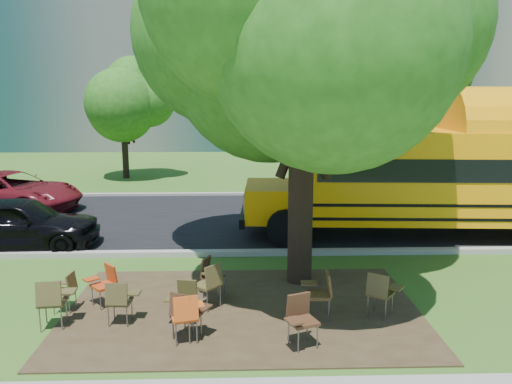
{
  "coord_description": "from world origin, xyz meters",
  "views": [
    {
      "loc": [
        0.97,
        -9.87,
        4.24
      ],
      "look_at": [
        1.39,
        3.66,
        1.61
      ],
      "focal_mm": 35.0,
      "sensor_mm": 36.0,
      "label": 1
    }
  ],
  "objects_px": {
    "chair_8": "(67,288)",
    "chair_10": "(211,273)",
    "chair_7": "(381,290)",
    "bg_car_red": "(11,192)",
    "school_bus": "(485,176)",
    "chair_1": "(120,298)",
    "main_tree": "(303,33)",
    "chair_11": "(210,281)",
    "chair_3": "(184,297)",
    "black_car": "(18,223)",
    "chair_2": "(186,313)",
    "chair_9": "(105,281)",
    "chair_4": "(186,311)",
    "chair_0": "(53,298)",
    "chair_5": "(300,316)",
    "chair_6": "(321,289)"
  },
  "relations": [
    {
      "from": "chair_8",
      "to": "chair_10",
      "type": "xyz_separation_m",
      "value": [
        2.81,
        0.6,
        0.04
      ]
    },
    {
      "from": "chair_7",
      "to": "bg_car_red",
      "type": "bearing_deg",
      "value": 176.04
    },
    {
      "from": "school_bus",
      "to": "chair_8",
      "type": "xyz_separation_m",
      "value": [
        -10.78,
        -5.1,
        -1.37
      ]
    },
    {
      "from": "chair_1",
      "to": "bg_car_red",
      "type": "bearing_deg",
      "value": 126.16
    },
    {
      "from": "main_tree",
      "to": "chair_11",
      "type": "relative_size",
      "value": 9.51
    },
    {
      "from": "main_tree",
      "to": "chair_3",
      "type": "xyz_separation_m",
      "value": [
        -2.41,
        -2.04,
        -5.01
      ]
    },
    {
      "from": "chair_3",
      "to": "black_car",
      "type": "height_order",
      "value": "black_car"
    },
    {
      "from": "chair_2",
      "to": "black_car",
      "type": "xyz_separation_m",
      "value": [
        -5.27,
        5.62,
        0.18
      ]
    },
    {
      "from": "chair_2",
      "to": "chair_10",
      "type": "relative_size",
      "value": 1.04
    },
    {
      "from": "chair_2",
      "to": "chair_9",
      "type": "relative_size",
      "value": 1.05
    },
    {
      "from": "school_bus",
      "to": "chair_7",
      "type": "height_order",
      "value": "school_bus"
    },
    {
      "from": "chair_1",
      "to": "chair_2",
      "type": "bearing_deg",
      "value": -25.56
    },
    {
      "from": "chair_2",
      "to": "chair_9",
      "type": "height_order",
      "value": "chair_2"
    },
    {
      "from": "chair_2",
      "to": "bg_car_red",
      "type": "xyz_separation_m",
      "value": [
        -7.58,
        10.35,
        0.17
      ]
    },
    {
      "from": "chair_8",
      "to": "school_bus",
      "type": "bearing_deg",
      "value": -59.7
    },
    {
      "from": "bg_car_red",
      "to": "chair_10",
      "type": "bearing_deg",
      "value": -120.87
    },
    {
      "from": "school_bus",
      "to": "chair_1",
      "type": "bearing_deg",
      "value": -145.6
    },
    {
      "from": "school_bus",
      "to": "chair_8",
      "type": "height_order",
      "value": "school_bus"
    },
    {
      "from": "black_car",
      "to": "school_bus",
      "type": "bearing_deg",
      "value": -88.01
    },
    {
      "from": "chair_4",
      "to": "chair_10",
      "type": "height_order",
      "value": "chair_4"
    },
    {
      "from": "chair_2",
      "to": "main_tree",
      "type": "bearing_deg",
      "value": 35.51
    },
    {
      "from": "chair_1",
      "to": "chair_7",
      "type": "distance_m",
      "value": 4.94
    },
    {
      "from": "chair_4",
      "to": "chair_9",
      "type": "height_order",
      "value": "chair_4"
    },
    {
      "from": "chair_0",
      "to": "black_car",
      "type": "bearing_deg",
      "value": 113.71
    },
    {
      "from": "chair_3",
      "to": "chair_10",
      "type": "xyz_separation_m",
      "value": [
        0.42,
        1.19,
        0.03
      ]
    },
    {
      "from": "chair_1",
      "to": "chair_8",
      "type": "bearing_deg",
      "value": 153.92
    },
    {
      "from": "chair_11",
      "to": "chair_9",
      "type": "bearing_deg",
      "value": 125.62
    },
    {
      "from": "chair_2",
      "to": "chair_9",
      "type": "distance_m",
      "value": 2.44
    },
    {
      "from": "chair_7",
      "to": "chair_8",
      "type": "relative_size",
      "value": 1.14
    },
    {
      "from": "school_bus",
      "to": "bg_car_red",
      "type": "relative_size",
      "value": 2.53
    },
    {
      "from": "chair_3",
      "to": "chair_8",
      "type": "xyz_separation_m",
      "value": [
        -2.39,
        0.59,
        -0.01
      ]
    },
    {
      "from": "chair_5",
      "to": "chair_10",
      "type": "bearing_deg",
      "value": -74.03
    },
    {
      "from": "chair_8",
      "to": "chair_10",
      "type": "bearing_deg",
      "value": -72.93
    },
    {
      "from": "chair_10",
      "to": "black_car",
      "type": "distance_m",
      "value": 6.66
    },
    {
      "from": "chair_1",
      "to": "chair_9",
      "type": "height_order",
      "value": "chair_1"
    },
    {
      "from": "chair_1",
      "to": "chair_3",
      "type": "relative_size",
      "value": 1.07
    },
    {
      "from": "black_car",
      "to": "chair_11",
      "type": "bearing_deg",
      "value": -128.63
    },
    {
      "from": "main_tree",
      "to": "chair_1",
      "type": "relative_size",
      "value": 10.38
    },
    {
      "from": "chair_10",
      "to": "bg_car_red",
      "type": "distance_m",
      "value": 11.49
    },
    {
      "from": "chair_1",
      "to": "chair_5",
      "type": "relative_size",
      "value": 0.95
    },
    {
      "from": "main_tree",
      "to": "chair_4",
      "type": "relative_size",
      "value": 10.05
    },
    {
      "from": "chair_10",
      "to": "chair_8",
      "type": "bearing_deg",
      "value": -57.98
    },
    {
      "from": "chair_3",
      "to": "chair_6",
      "type": "distance_m",
      "value": 2.6
    },
    {
      "from": "chair_9",
      "to": "bg_car_red",
      "type": "height_order",
      "value": "bg_car_red"
    },
    {
      "from": "chair_4",
      "to": "chair_5",
      "type": "bearing_deg",
      "value": 21.76
    },
    {
      "from": "chair_8",
      "to": "chair_9",
      "type": "height_order",
      "value": "chair_9"
    },
    {
      "from": "chair_4",
      "to": "chair_8",
      "type": "xyz_separation_m",
      "value": [
        -2.5,
        1.3,
        -0.06
      ]
    },
    {
      "from": "chair_3",
      "to": "bg_car_red",
      "type": "height_order",
      "value": "bg_car_red"
    },
    {
      "from": "school_bus",
      "to": "chair_8",
      "type": "relative_size",
      "value": 16.59
    },
    {
      "from": "chair_3",
      "to": "chair_7",
      "type": "bearing_deg",
      "value": -168.21
    }
  ]
}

